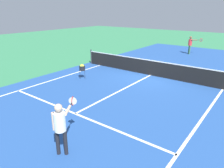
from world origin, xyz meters
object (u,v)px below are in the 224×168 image
(net, at_px, (151,68))
(player_near, at_px, (60,124))
(ball_hopper, at_px, (82,68))
(tennis_ball_near_net, at_px, (138,81))
(player_far, at_px, (190,43))

(net, relative_size, player_near, 6.44)
(net, bearing_deg, ball_hopper, -133.87)
(player_near, xyz_separation_m, tennis_ball_near_net, (-1.49, 6.78, -0.93))
(net, bearing_deg, player_near, -79.85)
(player_near, distance_m, player_far, 16.47)
(player_far, xyz_separation_m, ball_hopper, (-2.71, -11.13, -0.32))
(tennis_ball_near_net, bearing_deg, ball_hopper, -152.11)
(player_far, xyz_separation_m, tennis_ball_near_net, (0.20, -9.60, -0.96))
(player_near, height_order, tennis_ball_near_net, player_near)
(net, distance_m, tennis_ball_near_net, 1.56)
(net, height_order, ball_hopper, net)
(player_far, relative_size, tennis_ball_near_net, 24.36)
(net, height_order, player_far, player_far)
(player_near, height_order, player_far, player_far)
(tennis_ball_near_net, bearing_deg, net, 89.60)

